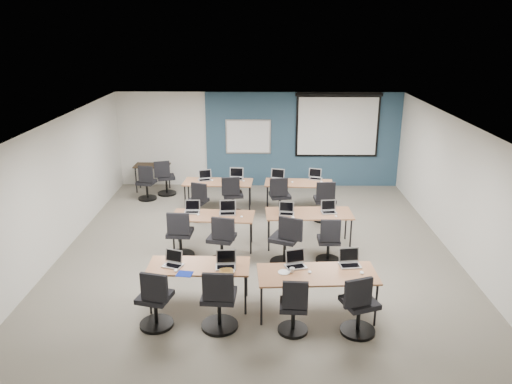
{
  "coord_description": "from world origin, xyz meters",
  "views": [
    {
      "loc": [
        0.1,
        -9.42,
        4.48
      ],
      "look_at": [
        -0.03,
        0.4,
        1.16
      ],
      "focal_mm": 35.0,
      "sensor_mm": 36.0,
      "label": 1
    }
  ],
  "objects_px": {
    "task_chair_2": "(294,311)",
    "laptop_3": "(350,261)",
    "spare_chair_a": "(165,181)",
    "spare_chair_b": "(147,185)",
    "laptop_6": "(286,211)",
    "laptop_7": "(329,209)",
    "projector_screen": "(338,122)",
    "task_chair_6": "(286,244)",
    "task_chair_0": "(155,304)",
    "training_table_front_left": "(199,268)",
    "laptop_4": "(192,209)",
    "task_chair_1": "(219,304)",
    "task_chair_9": "(232,199)",
    "training_table_front_right": "(317,276)",
    "laptop_11": "(315,176)",
    "task_chair_5": "(222,244)",
    "utility_table": "(152,168)",
    "task_chair_11": "(325,204)",
    "training_table_back_right": "(299,184)",
    "task_chair_10": "(280,200)",
    "laptop_0": "(173,262)",
    "task_chair_3": "(359,310)",
    "laptop_5": "(228,210)",
    "task_chair_8": "(198,204)",
    "training_table_mid_right": "(309,215)",
    "task_chair_7": "(329,244)",
    "task_chair_4": "(180,238)",
    "laptop_2": "(295,262)",
    "laptop_10": "(278,177)",
    "whiteboard": "(248,137)",
    "laptop_8": "(205,178)",
    "training_table_back_left": "(218,183)"
  },
  "relations": [
    {
      "from": "task_chair_9",
      "to": "laptop_6",
      "type": "bearing_deg",
      "value": -65.12
    },
    {
      "from": "whiteboard",
      "to": "task_chair_6",
      "type": "relative_size",
      "value": 1.22
    },
    {
      "from": "task_chair_8",
      "to": "utility_table",
      "type": "xyz_separation_m",
      "value": [
        -1.55,
        2.23,
        0.26
      ]
    },
    {
      "from": "laptop_5",
      "to": "task_chair_6",
      "type": "xyz_separation_m",
      "value": [
        1.18,
        -0.9,
        -0.36
      ]
    },
    {
      "from": "laptop_0",
      "to": "task_chair_10",
      "type": "distance_m",
      "value": 4.52
    },
    {
      "from": "task_chair_1",
      "to": "task_chair_11",
      "type": "xyz_separation_m",
      "value": [
        2.14,
        4.5,
        -0.01
      ]
    },
    {
      "from": "task_chair_5",
      "to": "laptop_6",
      "type": "relative_size",
      "value": 3.35
    },
    {
      "from": "task_chair_7",
      "to": "task_chair_10",
      "type": "relative_size",
      "value": 0.95
    },
    {
      "from": "laptop_2",
      "to": "training_table_front_left",
      "type": "bearing_deg",
      "value": 162.89
    },
    {
      "from": "task_chair_4",
      "to": "task_chair_10",
      "type": "distance_m",
      "value": 3.11
    },
    {
      "from": "spare_chair_b",
      "to": "task_chair_5",
      "type": "bearing_deg",
      "value": -45.84
    },
    {
      "from": "task_chair_8",
      "to": "task_chair_10",
      "type": "xyz_separation_m",
      "value": [
        1.95,
        0.29,
        0.02
      ]
    },
    {
      "from": "task_chair_1",
      "to": "laptop_8",
      "type": "distance_m",
      "value": 5.49
    },
    {
      "from": "laptop_3",
      "to": "laptop_7",
      "type": "height_order",
      "value": "laptop_3"
    },
    {
      "from": "laptop_4",
      "to": "task_chair_7",
      "type": "distance_m",
      "value": 2.93
    },
    {
      "from": "training_table_mid_right",
      "to": "spare_chair_b",
      "type": "distance_m",
      "value": 4.95
    },
    {
      "from": "training_table_back_right",
      "to": "task_chair_10",
      "type": "height_order",
      "value": "task_chair_10"
    },
    {
      "from": "training_table_back_right",
      "to": "training_table_front_right",
      "type": "bearing_deg",
      "value": -86.5
    },
    {
      "from": "task_chair_6",
      "to": "task_chair_0",
      "type": "bearing_deg",
      "value": -111.21
    },
    {
      "from": "spare_chair_a",
      "to": "spare_chair_b",
      "type": "relative_size",
      "value": 1.02
    },
    {
      "from": "task_chair_10",
      "to": "task_chair_11",
      "type": "relative_size",
      "value": 0.99
    },
    {
      "from": "task_chair_2",
      "to": "laptop_3",
      "type": "distance_m",
      "value": 1.35
    },
    {
      "from": "training_table_front_right",
      "to": "utility_table",
      "type": "bearing_deg",
      "value": 118.95
    },
    {
      "from": "task_chair_1",
      "to": "task_chair_9",
      "type": "height_order",
      "value": "task_chair_1"
    },
    {
      "from": "task_chair_5",
      "to": "laptop_11",
      "type": "relative_size",
      "value": 3.2
    },
    {
      "from": "laptop_3",
      "to": "task_chair_3",
      "type": "distance_m",
      "value": 0.95
    },
    {
      "from": "training_table_front_left",
      "to": "laptop_4",
      "type": "relative_size",
      "value": 5.3
    },
    {
      "from": "projector_screen",
      "to": "task_chair_0",
      "type": "height_order",
      "value": "projector_screen"
    },
    {
      "from": "laptop_7",
      "to": "projector_screen",
      "type": "bearing_deg",
      "value": 73.15
    },
    {
      "from": "task_chair_8",
      "to": "laptop_10",
      "type": "bearing_deg",
      "value": 47.0
    },
    {
      "from": "task_chair_1",
      "to": "laptop_10",
      "type": "height_order",
      "value": "task_chair_1"
    },
    {
      "from": "spare_chair_b",
      "to": "utility_table",
      "type": "bearing_deg",
      "value": 102.85
    },
    {
      "from": "utility_table",
      "to": "spare_chair_a",
      "type": "relative_size",
      "value": 0.97
    },
    {
      "from": "laptop_6",
      "to": "laptop_7",
      "type": "xyz_separation_m",
      "value": [
        0.89,
        0.11,
        0.0
      ]
    },
    {
      "from": "task_chair_0",
      "to": "laptop_4",
      "type": "distance_m",
      "value": 3.14
    },
    {
      "from": "task_chair_6",
      "to": "laptop_5",
      "type": "bearing_deg",
      "value": 165.77
    },
    {
      "from": "projector_screen",
      "to": "laptop_6",
      "type": "bearing_deg",
      "value": -111.06
    },
    {
      "from": "task_chair_7",
      "to": "laptop_11",
      "type": "bearing_deg",
      "value": 89.05
    },
    {
      "from": "laptop_0",
      "to": "utility_table",
      "type": "height_order",
      "value": "laptop_0"
    },
    {
      "from": "whiteboard",
      "to": "training_table_back_left",
      "type": "distance_m",
      "value": 2.21
    },
    {
      "from": "task_chair_1",
      "to": "task_chair_3",
      "type": "relative_size",
      "value": 1.03
    },
    {
      "from": "training_table_front_right",
      "to": "task_chair_9",
      "type": "height_order",
      "value": "task_chair_9"
    },
    {
      "from": "training_table_back_left",
      "to": "laptop_5",
      "type": "bearing_deg",
      "value": -76.86
    },
    {
      "from": "training_table_front_right",
      "to": "laptop_11",
      "type": "relative_size",
      "value": 5.87
    },
    {
      "from": "laptop_0",
      "to": "laptop_6",
      "type": "xyz_separation_m",
      "value": [
        1.96,
        2.35,
        0.0
      ]
    },
    {
      "from": "laptop_3",
      "to": "task_chair_5",
      "type": "distance_m",
      "value": 2.67
    },
    {
      "from": "task_chair_11",
      "to": "whiteboard",
      "type": "bearing_deg",
      "value": 121.22
    },
    {
      "from": "task_chair_1",
      "to": "task_chair_11",
      "type": "height_order",
      "value": "task_chair_1"
    },
    {
      "from": "task_chair_9",
      "to": "task_chair_11",
      "type": "height_order",
      "value": "task_chair_11"
    },
    {
      "from": "spare_chair_a",
      "to": "laptop_7",
      "type": "bearing_deg",
      "value": -54.55
    }
  ]
}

